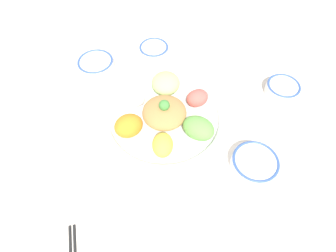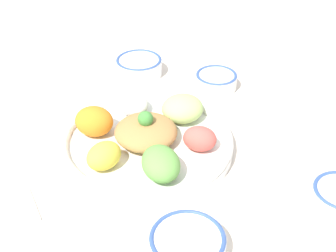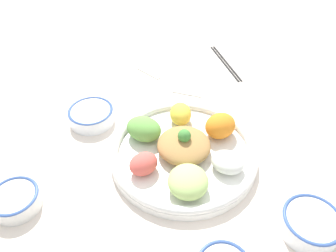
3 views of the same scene
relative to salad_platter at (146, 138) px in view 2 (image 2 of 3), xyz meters
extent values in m
plane|color=silver|center=(0.02, -0.01, -0.03)|extent=(2.40, 2.40, 0.00)
cylinder|color=white|center=(0.00, 0.00, -0.02)|extent=(0.35, 0.35, 0.02)
torus|color=white|center=(0.00, 0.00, 0.00)|extent=(0.35, 0.35, 0.02)
ellipsoid|color=white|center=(0.09, -0.05, 0.01)|extent=(0.10, 0.09, 0.04)
ellipsoid|color=orange|center=(0.09, 0.05, 0.02)|extent=(0.10, 0.10, 0.06)
ellipsoid|color=yellow|center=(0.00, 0.11, 0.02)|extent=(0.06, 0.07, 0.05)
ellipsoid|color=#6BAD4C|center=(-0.09, 0.06, 0.02)|extent=(0.11, 0.10, 0.06)
ellipsoid|color=#E55B51|center=(-0.09, -0.05, 0.02)|extent=(0.08, 0.08, 0.05)
ellipsoid|color=#B7DB7A|center=(0.00, -0.11, 0.02)|extent=(0.09, 0.09, 0.05)
ellipsoid|color=#AD7F47|center=(0.00, 0.00, 0.02)|extent=(0.13, 0.13, 0.05)
sphere|color=#478E3D|center=(0.00, 0.00, 0.05)|extent=(0.03, 0.03, 0.03)
cylinder|color=white|center=(0.04, -0.29, -0.01)|extent=(0.10, 0.10, 0.04)
torus|color=#38569E|center=(0.04, -0.29, 0.01)|extent=(0.10, 0.10, 0.01)
cylinder|color=#DBB251|center=(0.04, -0.29, 0.01)|extent=(0.08, 0.08, 0.00)
cylinder|color=white|center=(0.23, -0.21, -0.01)|extent=(0.12, 0.12, 0.04)
torus|color=#38569E|center=(0.23, -0.21, 0.01)|extent=(0.12, 0.12, 0.01)
cylinder|color=white|center=(0.23, -0.21, 0.01)|extent=(0.09, 0.09, 0.00)
cylinder|color=white|center=(-0.23, 0.15, -0.01)|extent=(0.12, 0.12, 0.04)
torus|color=#38569E|center=(-0.23, 0.15, 0.01)|extent=(0.12, 0.12, 0.01)
cylinder|color=white|center=(-0.23, 0.15, 0.01)|extent=(0.10, 0.10, 0.00)
cube|color=beige|center=(0.04, 0.25, -0.02)|extent=(0.09, 0.04, 0.01)
ellipsoid|color=beige|center=(-0.02, 0.27, -0.02)|extent=(0.06, 0.05, 0.01)
camera|label=1|loc=(-0.02, 0.48, 0.64)|focal=30.00mm
camera|label=2|loc=(-0.54, 0.52, 0.57)|focal=50.00mm
camera|label=3|loc=(-0.07, -0.53, 0.57)|focal=35.00mm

